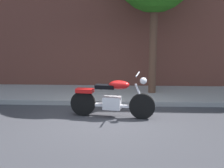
% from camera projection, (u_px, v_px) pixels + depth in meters
% --- Properties ---
extents(ground_plane, '(60.00, 60.00, 0.00)m').
position_uv_depth(ground_plane, '(107.00, 122.00, 6.91)').
color(ground_plane, '#38383D').
extents(sidewalk, '(19.23, 2.45, 0.14)m').
position_uv_depth(sidewalk, '(112.00, 94.00, 9.56)').
color(sidewalk, '#9D9D9D').
rests_on(sidewalk, ground).
extents(motorcycle, '(2.15, 0.73, 1.14)m').
position_uv_depth(motorcycle, '(112.00, 99.00, 7.22)').
color(motorcycle, black).
rests_on(motorcycle, ground).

